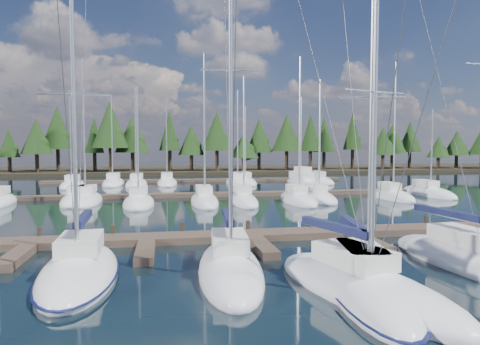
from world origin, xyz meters
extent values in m
plane|color=black|center=(0.00, 30.00, 0.00)|extent=(260.00, 260.00, 0.00)
cube|color=black|center=(0.00, 90.00, 0.30)|extent=(220.00, 30.00, 0.60)
cube|color=brown|center=(0.00, 18.00, 0.20)|extent=(44.00, 2.00, 0.40)
cube|color=brown|center=(-12.00, 15.00, 0.20)|extent=(0.90, 4.00, 0.40)
cube|color=brown|center=(-6.00, 15.00, 0.20)|extent=(0.90, 4.00, 0.40)
cube|color=brown|center=(0.00, 15.00, 0.20)|extent=(0.90, 4.00, 0.40)
cube|color=brown|center=(6.00, 15.00, 0.20)|extent=(0.90, 4.00, 0.40)
cube|color=brown|center=(12.00, 15.00, 0.20)|extent=(0.90, 4.00, 0.40)
cylinder|color=#33281C|center=(-12.00, 19.00, 0.45)|extent=(0.26, 0.26, 0.90)
cylinder|color=#33281C|center=(-8.00, 19.00, 0.45)|extent=(0.26, 0.26, 0.90)
cylinder|color=#33281C|center=(-4.00, 19.00, 0.45)|extent=(0.26, 0.26, 0.90)
cylinder|color=#33281C|center=(0.00, 19.00, 0.45)|extent=(0.26, 0.26, 0.90)
cylinder|color=#33281C|center=(4.00, 19.00, 0.45)|extent=(0.26, 0.26, 0.90)
cylinder|color=#33281C|center=(8.00, 19.00, 0.45)|extent=(0.26, 0.26, 0.90)
cylinder|color=#33281C|center=(12.00, 19.00, 0.45)|extent=(0.26, 0.26, 0.90)
cylinder|color=#33281C|center=(16.00, 19.00, 0.45)|extent=(0.26, 0.26, 0.90)
cube|color=brown|center=(0.00, 40.00, 0.20)|extent=(50.00, 1.80, 0.40)
cube|color=brown|center=(0.00, 60.00, 0.20)|extent=(46.00, 1.80, 0.40)
ellipsoid|color=white|center=(-8.52, 11.77, 0.15)|extent=(3.39, 8.60, 1.90)
cube|color=silver|center=(-8.53, 12.20, 1.35)|extent=(1.78, 2.78, 0.70)
cylinder|color=silver|center=(-8.50, 11.35, 6.90)|extent=(0.17, 0.17, 11.80)
cylinder|color=silver|center=(-8.58, 13.21, 2.10)|extent=(0.28, 3.73, 0.12)
cube|color=#161A3E|center=(-8.58, 13.21, 2.25)|extent=(0.50, 3.57, 0.30)
cylinder|color=silver|center=(-8.50, 11.35, 7.49)|extent=(2.72, 0.19, 0.07)
cylinder|color=#3F3F44|center=(-8.42, 9.53, 6.75)|extent=(0.19, 3.67, 12.11)
cylinder|color=#3F3F44|center=(-8.60, 13.59, 6.75)|extent=(0.22, 4.52, 12.11)
ellipsoid|color=#0B1038|center=(-8.52, 11.77, 0.22)|extent=(3.52, 8.95, 0.18)
ellipsoid|color=white|center=(-2.32, 11.05, 0.15)|extent=(3.37, 8.93, 1.90)
cube|color=silver|center=(-2.29, 11.49, 1.35)|extent=(1.69, 2.91, 0.70)
cylinder|color=silver|center=(-2.36, 10.62, 7.80)|extent=(0.17, 0.17, 13.61)
cylinder|color=silver|center=(-2.20, 12.53, 2.10)|extent=(0.43, 3.84, 0.12)
cube|color=#161A3E|center=(-2.20, 12.53, 2.25)|extent=(0.65, 3.69, 0.30)
cylinder|color=silver|center=(-2.36, 10.62, 8.48)|extent=(2.40, 0.27, 0.07)
cylinder|color=#3F3F44|center=(-2.51, 8.74, 7.65)|extent=(0.34, 3.78, 13.92)
cylinder|color=#3F3F44|center=(-2.17, 12.93, 7.65)|extent=(0.41, 4.65, 13.92)
ellipsoid|color=white|center=(2.08, 7.86, 0.15)|extent=(5.62, 9.91, 1.90)
cube|color=silver|center=(1.94, 8.32, 1.35)|extent=(2.46, 3.37, 0.70)
cylinder|color=silver|center=(2.22, 7.41, 6.76)|extent=(0.20, 0.20, 11.52)
cylinder|color=silver|center=(1.62, 9.40, 2.10)|extent=(1.31, 4.01, 0.12)
cube|color=#161A3E|center=(1.62, 9.40, 2.25)|extent=(1.48, 3.89, 0.30)
cylinder|color=silver|center=(2.22, 7.41, 7.33)|extent=(2.62, 0.85, 0.07)
cylinder|color=#3F3F44|center=(2.80, 5.47, 6.61)|extent=(1.21, 3.92, 11.83)
cylinder|color=#3F3F44|center=(1.49, 9.81, 6.61)|extent=(1.48, 4.82, 11.83)
ellipsoid|color=white|center=(2.24, 7.98, 0.15)|extent=(4.26, 9.33, 1.90)
cube|color=silver|center=(2.32, 8.42, 1.35)|extent=(1.96, 3.10, 0.70)
cylinder|color=silver|center=(2.16, 7.54, 6.58)|extent=(0.19, 0.19, 11.17)
cylinder|color=silver|center=(2.52, 9.48, 2.10)|extent=(0.85, 3.91, 0.12)
cube|color=#161A3E|center=(2.52, 9.48, 2.25)|extent=(1.04, 3.78, 0.30)
cylinder|color=silver|center=(2.16, 7.54, 7.14)|extent=(2.36, 0.51, 0.07)
cylinder|color=#3F3F44|center=(1.80, 5.64, 6.43)|extent=(0.75, 3.83, 11.48)
cylinder|color=#3F3F44|center=(2.60, 9.88, 6.43)|extent=(0.91, 4.72, 11.48)
ellipsoid|color=#0B1038|center=(2.24, 7.98, 0.22)|extent=(4.43, 9.70, 0.18)
ellipsoid|color=white|center=(8.52, 10.17, 0.15)|extent=(3.68, 10.53, 1.90)
cube|color=silver|center=(8.48, 10.69, 1.35)|extent=(1.81, 3.43, 0.70)
cylinder|color=silver|center=(8.37, 11.92, 2.10)|extent=(0.53, 4.53, 0.12)
cube|color=#161A3E|center=(8.37, 11.92, 2.25)|extent=(0.74, 4.35, 0.30)
cylinder|color=#3F3F44|center=(8.33, 12.38, 8.02)|extent=(0.52, 5.48, 14.64)
ellipsoid|color=white|center=(-13.32, 36.38, 0.15)|extent=(2.77, 7.65, 1.90)
cube|color=silver|center=(-13.32, 36.76, 1.35)|extent=(1.52, 2.45, 0.70)
cylinder|color=silver|center=(-13.32, 36.00, 7.41)|extent=(0.16, 0.16, 12.82)
ellipsoid|color=white|center=(-12.46, 36.25, 0.15)|extent=(2.76, 8.25, 1.90)
cube|color=silver|center=(-12.46, 36.66, 1.35)|extent=(1.52, 2.64, 0.70)
cylinder|color=silver|center=(-12.46, 35.84, 7.36)|extent=(0.16, 0.16, 12.72)
ellipsoid|color=white|center=(-7.39, 33.71, 0.15)|extent=(2.82, 7.76, 1.90)
cube|color=silver|center=(-7.39, 34.10, 1.35)|extent=(1.55, 2.48, 0.70)
cylinder|color=silver|center=(-7.39, 33.32, 5.97)|extent=(0.16, 0.16, 9.94)
ellipsoid|color=white|center=(-1.30, 34.02, 0.15)|extent=(2.52, 9.14, 1.90)
cube|color=silver|center=(-1.30, 34.48, 1.35)|extent=(1.38, 2.93, 0.70)
cylinder|color=silver|center=(-1.30, 33.56, 7.52)|extent=(0.16, 0.16, 13.04)
ellipsoid|color=white|center=(2.38, 33.62, 0.15)|extent=(2.46, 8.42, 1.90)
cube|color=silver|center=(2.38, 34.04, 1.35)|extent=(1.35, 2.69, 0.70)
cylinder|color=silver|center=(2.38, 33.20, 6.52)|extent=(0.16, 0.16, 11.04)
ellipsoid|color=white|center=(7.75, 33.32, 0.15)|extent=(2.69, 8.57, 1.90)
cube|color=silver|center=(7.75, 33.75, 1.35)|extent=(1.48, 2.74, 0.70)
cylinder|color=silver|center=(7.75, 32.89, 7.48)|extent=(0.16, 0.16, 12.95)
ellipsoid|color=white|center=(10.14, 34.31, 0.15)|extent=(2.81, 7.96, 1.90)
cube|color=silver|center=(10.14, 34.71, 1.35)|extent=(1.55, 2.55, 0.70)
cylinder|color=silver|center=(10.14, 33.91, 6.53)|extent=(0.16, 0.16, 11.05)
ellipsoid|color=white|center=(18.32, 34.56, 0.15)|extent=(2.43, 8.18, 1.90)
cube|color=silver|center=(18.32, 34.97, 1.35)|extent=(1.34, 2.62, 0.70)
cylinder|color=silver|center=(18.32, 34.16, 7.54)|extent=(0.16, 0.16, 13.08)
ellipsoid|color=white|center=(23.94, 36.63, 0.15)|extent=(2.60, 9.45, 1.90)
cube|color=silver|center=(23.94, 37.10, 1.35)|extent=(1.43, 3.03, 0.70)
cylinder|color=silver|center=(23.94, 36.15, 5.27)|extent=(0.16, 0.16, 8.54)
ellipsoid|color=white|center=(-17.15, 53.16, 0.15)|extent=(2.89, 7.75, 1.90)
cube|color=silver|center=(-17.15, 53.55, 1.35)|extent=(1.59, 2.48, 0.70)
cylinder|color=silver|center=(-17.15, 52.78, 6.92)|extent=(0.16, 0.16, 11.83)
ellipsoid|color=white|center=(-12.25, 56.12, 0.15)|extent=(2.92, 9.03, 1.90)
cube|color=silver|center=(-12.25, 56.57, 1.35)|extent=(1.61, 2.89, 0.70)
cylinder|color=silver|center=(-12.25, 55.67, 6.84)|extent=(0.16, 0.16, 11.68)
ellipsoid|color=white|center=(-8.88, 54.07, 0.15)|extent=(2.89, 10.00, 1.90)
cube|color=silver|center=(-8.88, 54.57, 1.35)|extent=(1.59, 3.20, 0.70)
cylinder|color=silver|center=(-8.88, 53.57, 7.37)|extent=(0.16, 0.16, 12.75)
ellipsoid|color=white|center=(-4.72, 55.54, 0.15)|extent=(2.88, 9.08, 1.90)
cube|color=silver|center=(-4.72, 56.00, 1.35)|extent=(1.58, 2.91, 0.70)
cylinder|color=silver|center=(-4.72, 55.09, 6.63)|extent=(0.16, 0.16, 11.26)
ellipsoid|color=white|center=(5.30, 54.30, 0.15)|extent=(2.90, 10.14, 1.90)
cube|color=silver|center=(5.30, 54.81, 1.35)|extent=(1.59, 3.25, 0.70)
cylinder|color=silver|center=(5.30, 53.79, 7.25)|extent=(0.16, 0.16, 12.49)
ellipsoid|color=white|center=(6.54, 54.99, 0.15)|extent=(2.99, 10.03, 1.90)
cube|color=silver|center=(6.54, 55.49, 1.35)|extent=(1.64, 3.21, 0.70)
cylinder|color=silver|center=(6.54, 54.49, 6.11)|extent=(0.16, 0.16, 10.23)
ellipsoid|color=white|center=(15.48, 56.43, 0.15)|extent=(2.99, 7.26, 1.90)
cube|color=silver|center=(15.48, 56.79, 1.35)|extent=(1.64, 2.32, 0.70)
cylinder|color=silver|center=(15.48, 56.07, 6.98)|extent=(0.16, 0.16, 11.97)
ellipsoid|color=white|center=(18.08, 55.38, 0.15)|extent=(2.75, 10.50, 1.90)
cube|color=silver|center=(18.08, 55.90, 1.35)|extent=(1.51, 3.36, 0.70)
cylinder|color=silver|center=(18.08, 54.85, 6.73)|extent=(0.16, 0.16, 11.46)
ellipsoid|color=white|center=(15.11, 54.64, 0.10)|extent=(4.00, 8.48, 1.63)
cube|color=white|center=(15.11, 54.64, 1.18)|extent=(2.74, 4.75, 1.09)
cube|color=silver|center=(15.18, 54.23, 2.08)|extent=(1.94, 3.06, 0.81)
cylinder|color=silver|center=(14.98, 55.44, 2.62)|extent=(0.09, 0.09, 1.45)
cylinder|color=black|center=(-34.83, 83.40, 2.01)|extent=(0.70, 0.70, 2.82)
cone|color=black|center=(-34.83, 83.40, 6.17)|extent=(4.00, 4.00, 5.49)
ellipsoid|color=black|center=(-34.33, 83.40, 4.91)|extent=(2.40, 2.40, 2.40)
cylinder|color=black|center=(-28.93, 80.20, 2.32)|extent=(0.70, 0.70, 3.44)
cone|color=black|center=(-28.93, 80.20, 7.39)|extent=(5.70, 5.70, 6.70)
ellipsoid|color=black|center=(-28.43, 80.20, 5.86)|extent=(3.42, 3.42, 3.42)
cylinder|color=black|center=(-25.87, 83.34, 2.79)|extent=(0.70, 0.70, 4.37)
cone|color=black|center=(-25.87, 83.34, 9.22)|extent=(6.30, 6.30, 8.50)
ellipsoid|color=black|center=(-25.37, 83.34, 7.28)|extent=(3.78, 3.78, 3.78)
cylinder|color=black|center=(-18.76, 82.51, 2.41)|extent=(0.70, 0.70, 3.62)
cone|color=black|center=(-18.76, 82.51, 7.74)|extent=(3.74, 3.74, 7.04)
ellipsoid|color=black|center=(-18.26, 82.51, 6.13)|extent=(2.24, 2.24, 2.24)
cylinder|color=black|center=(-15.25, 78.80, 2.90)|extent=(0.70, 0.70, 4.60)
cone|color=black|center=(-15.25, 78.80, 9.68)|extent=(6.85, 6.85, 8.95)
ellipsoid|color=black|center=(-14.75, 78.80, 7.63)|extent=(4.11, 4.11, 4.11)
cylinder|color=black|center=(-11.40, 82.39, 2.45)|extent=(0.70, 0.70, 3.71)
cone|color=black|center=(-11.40, 82.39, 7.91)|extent=(6.99, 6.99, 7.21)
ellipsoid|color=black|center=(-10.90, 82.39, 6.26)|extent=(4.20, 4.20, 4.20)
cylinder|color=black|center=(-3.97, 80.91, 2.65)|extent=(0.70, 0.70, 4.10)
cone|color=black|center=(-3.97, 80.91, 8.68)|extent=(4.22, 4.22, 7.97)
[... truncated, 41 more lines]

